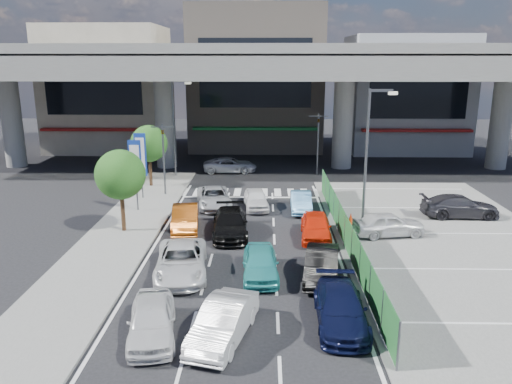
{
  "coord_description": "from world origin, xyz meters",
  "views": [
    {
      "loc": [
        1.12,
        -22.9,
        9.64
      ],
      "look_at": [
        0.53,
        5.9,
        1.93
      ],
      "focal_mm": 35.0,
      "sensor_mm": 36.0,
      "label": 1
    }
  ],
  "objects_px": {
    "tree_near": "(120,175)",
    "crossing_wagon_silver": "(230,165)",
    "sedan_white_front_mid": "(256,199)",
    "taxi_orange_right": "(316,227)",
    "kei_truck_front_right": "(301,202)",
    "street_lamp_right": "(370,145)",
    "signboard_near": "(135,166)",
    "van_white_back_left": "(152,320)",
    "tree_far": "(149,144)",
    "parked_sedan_white": "(388,224)",
    "hatch_white_back_mid": "(223,322)",
    "taxi_teal_mid": "(260,263)",
    "signboard_far": "(141,157)",
    "hatch_black_mid_right": "(322,265)",
    "parked_sedan_dgrey": "(460,206)",
    "traffic_light_left": "(163,142)",
    "traffic_cone": "(351,219)",
    "sedan_black_mid": "(230,224)",
    "wagon_silver_front_left": "(214,197)",
    "street_lamp_left": "(176,120)",
    "minivan_navy_back": "(341,308)",
    "sedan_white_mid_left": "(181,261)",
    "traffic_light_right": "(318,129)",
    "taxi_orange_left": "(185,218)"
  },
  "relations": [
    {
      "from": "taxi_orange_right",
      "to": "kei_truck_front_right",
      "type": "relative_size",
      "value": 1.08
    },
    {
      "from": "taxi_teal_mid",
      "to": "parked_sedan_dgrey",
      "type": "bearing_deg",
      "value": 33.84
    },
    {
      "from": "van_white_back_left",
      "to": "traffic_cone",
      "type": "height_order",
      "value": "van_white_back_left"
    },
    {
      "from": "traffic_light_left",
      "to": "crossing_wagon_silver",
      "type": "height_order",
      "value": "traffic_light_left"
    },
    {
      "from": "van_white_back_left",
      "to": "tree_far",
      "type": "bearing_deg",
      "value": 92.85
    },
    {
      "from": "kei_truck_front_right",
      "to": "signboard_far",
      "type": "bearing_deg",
      "value": 167.67
    },
    {
      "from": "tree_far",
      "to": "taxi_teal_mid",
      "type": "bearing_deg",
      "value": -62.06
    },
    {
      "from": "sedan_black_mid",
      "to": "parked_sedan_white",
      "type": "height_order",
      "value": "parked_sedan_white"
    },
    {
      "from": "street_lamp_left",
      "to": "crossing_wagon_silver",
      "type": "xyz_separation_m",
      "value": [
        4.3,
        1.78,
        -4.13
      ]
    },
    {
      "from": "van_white_back_left",
      "to": "hatch_black_mid_right",
      "type": "xyz_separation_m",
      "value": [
        6.56,
        5.04,
        -0.01
      ]
    },
    {
      "from": "tree_far",
      "to": "taxi_orange_right",
      "type": "bearing_deg",
      "value": -44.04
    },
    {
      "from": "hatch_white_back_mid",
      "to": "parked_sedan_white",
      "type": "distance_m",
      "value": 13.6
    },
    {
      "from": "sedan_white_front_mid",
      "to": "traffic_light_left",
      "type": "bearing_deg",
      "value": 148.92
    },
    {
      "from": "signboard_far",
      "to": "tree_far",
      "type": "relative_size",
      "value": 0.98
    },
    {
      "from": "hatch_white_back_mid",
      "to": "sedan_black_mid",
      "type": "relative_size",
      "value": 0.88
    },
    {
      "from": "kei_truck_front_right",
      "to": "parked_sedan_dgrey",
      "type": "distance_m",
      "value": 9.9
    },
    {
      "from": "taxi_orange_right",
      "to": "signboard_far",
      "type": "bearing_deg",
      "value": 148.88
    },
    {
      "from": "kei_truck_front_right",
      "to": "parked_sedan_white",
      "type": "relative_size",
      "value": 0.94
    },
    {
      "from": "parked_sedan_white",
      "to": "minivan_navy_back",
      "type": "bearing_deg",
      "value": 148.02
    },
    {
      "from": "signboard_far",
      "to": "hatch_black_mid_right",
      "type": "height_order",
      "value": "signboard_far"
    },
    {
      "from": "parked_sedan_dgrey",
      "to": "traffic_cone",
      "type": "bearing_deg",
      "value": 105.07
    },
    {
      "from": "taxi_orange_left",
      "to": "kei_truck_front_right",
      "type": "xyz_separation_m",
      "value": [
        6.98,
        3.82,
        -0.07
      ]
    },
    {
      "from": "taxi_orange_right",
      "to": "parked_sedan_dgrey",
      "type": "height_order",
      "value": "parked_sedan_dgrey"
    },
    {
      "from": "traffic_light_right",
      "to": "sedan_black_mid",
      "type": "relative_size",
      "value": 1.09
    },
    {
      "from": "van_white_back_left",
      "to": "parked_sedan_dgrey",
      "type": "distance_m",
      "value": 21.52
    },
    {
      "from": "street_lamp_left",
      "to": "hatch_black_mid_right",
      "type": "xyz_separation_m",
      "value": [
        9.98,
        -20.03,
        -4.09
      ]
    },
    {
      "from": "sedan_white_mid_left",
      "to": "taxi_orange_right",
      "type": "xyz_separation_m",
      "value": [
        6.63,
        4.94,
        0.01
      ]
    },
    {
      "from": "van_white_back_left",
      "to": "street_lamp_right",
      "type": "bearing_deg",
      "value": 42.42
    },
    {
      "from": "taxi_orange_right",
      "to": "sedan_white_front_mid",
      "type": "relative_size",
      "value": 1.09
    },
    {
      "from": "minivan_navy_back",
      "to": "sedan_white_front_mid",
      "type": "distance_m",
      "value": 15.38
    },
    {
      "from": "signboard_near",
      "to": "signboard_far",
      "type": "bearing_deg",
      "value": 97.59
    },
    {
      "from": "signboard_near",
      "to": "signboard_far",
      "type": "height_order",
      "value": "same"
    },
    {
      "from": "signboard_near",
      "to": "sedan_white_front_mid",
      "type": "relative_size",
      "value": 1.26
    },
    {
      "from": "parked_sedan_white",
      "to": "parked_sedan_dgrey",
      "type": "xyz_separation_m",
      "value": [
        5.27,
        3.57,
        0.01
      ]
    },
    {
      "from": "taxi_orange_right",
      "to": "traffic_light_left",
      "type": "bearing_deg",
      "value": 141.94
    },
    {
      "from": "hatch_white_back_mid",
      "to": "taxi_teal_mid",
      "type": "relative_size",
      "value": 1.06
    },
    {
      "from": "sedan_white_front_mid",
      "to": "crossing_wagon_silver",
      "type": "distance_m",
      "value": 11.12
    },
    {
      "from": "taxi_orange_right",
      "to": "parked_sedan_white",
      "type": "distance_m",
      "value": 4.09
    },
    {
      "from": "traffic_light_left",
      "to": "parked_sedan_dgrey",
      "type": "height_order",
      "value": "traffic_light_left"
    },
    {
      "from": "kei_truck_front_right",
      "to": "taxi_orange_left",
      "type": "bearing_deg",
      "value": -150.46
    },
    {
      "from": "signboard_near",
      "to": "kei_truck_front_right",
      "type": "relative_size",
      "value": 1.26
    },
    {
      "from": "sedan_white_front_mid",
      "to": "parked_sedan_dgrey",
      "type": "bearing_deg",
      "value": -14.39
    },
    {
      "from": "tree_near",
      "to": "crossing_wagon_silver",
      "type": "xyz_separation_m",
      "value": [
        4.98,
        15.78,
        -2.74
      ]
    },
    {
      "from": "taxi_teal_mid",
      "to": "hatch_black_mid_right",
      "type": "height_order",
      "value": "hatch_black_mid_right"
    },
    {
      "from": "street_lamp_right",
      "to": "signboard_near",
      "type": "xyz_separation_m",
      "value": [
        -14.37,
        1.99,
        -1.71
      ]
    },
    {
      "from": "signboard_near",
      "to": "wagon_silver_front_left",
      "type": "distance_m",
      "value": 5.56
    },
    {
      "from": "traffic_light_left",
      "to": "taxi_orange_right",
      "type": "relative_size",
      "value": 1.28
    },
    {
      "from": "taxi_orange_right",
      "to": "parked_sedan_dgrey",
      "type": "xyz_separation_m",
      "value": [
        9.34,
        3.97,
        0.06
      ]
    },
    {
      "from": "sedan_black_mid",
      "to": "parked_sedan_dgrey",
      "type": "relative_size",
      "value": 1.01
    },
    {
      "from": "signboard_near",
      "to": "tree_far",
      "type": "relative_size",
      "value": 0.98
    }
  ]
}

